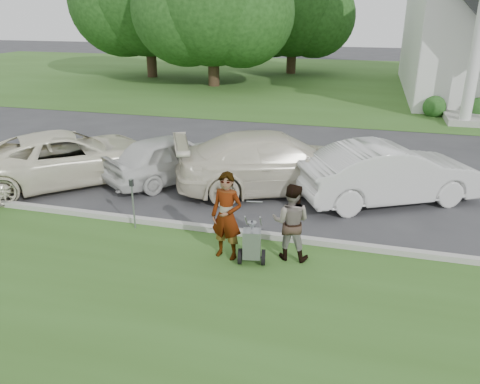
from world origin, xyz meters
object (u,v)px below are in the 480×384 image
at_px(tree_left, 212,6).
at_px(striping_cart, 252,245).
at_px(parking_meter_near, 133,198).
at_px(car_c, 276,162).
at_px(person_right, 291,222).
at_px(car_a, 68,157).
at_px(car_b, 173,157).
at_px(person_left, 227,217).
at_px(tree_back, 293,12).
at_px(car_d, 388,173).

xyz_separation_m(tree_left, striping_cart, (8.27, -22.64, -4.66)).
relative_size(parking_meter_near, car_c, 0.22).
bearing_deg(person_right, parking_meter_near, -5.49).
height_order(car_a, car_b, car_a).
height_order(parking_meter_near, car_c, car_c).
bearing_deg(striping_cart, tree_left, 99.69).
distance_m(striping_cart, person_left, 0.78).
bearing_deg(car_a, tree_left, -38.98).
distance_m(person_right, car_a, 7.86).
bearing_deg(car_b, tree_back, -52.15).
height_order(person_right, car_b, person_right).
distance_m(car_c, car_d, 3.13).
bearing_deg(tree_back, person_right, -80.61).
height_order(striping_cart, car_d, car_d).
bearing_deg(tree_back, parking_meter_near, -87.81).
distance_m(tree_left, striping_cart, 24.55).
bearing_deg(striping_cart, car_a, 142.33).
xyz_separation_m(person_left, parking_meter_near, (-2.55, 0.75, -0.14)).
height_order(car_b, car_d, car_d).
xyz_separation_m(tree_left, car_c, (7.89, -18.26, -4.27)).
xyz_separation_m(striping_cart, car_d, (2.76, 4.30, 0.37)).
bearing_deg(car_c, parking_meter_near, 116.90).
bearing_deg(person_right, car_d, -116.87).
bearing_deg(tree_left, tree_back, 63.43).
bearing_deg(tree_left, parking_meter_near, -76.70).
xyz_separation_m(tree_left, person_left, (7.69, -22.50, -4.16)).
bearing_deg(car_a, tree_back, -48.86).
height_order(striping_cart, parking_meter_near, parking_meter_near).
height_order(tree_left, car_c, tree_left).
height_order(striping_cart, car_b, car_b).
distance_m(striping_cart, car_a, 7.39).
height_order(tree_back, person_right, tree_back).
bearing_deg(striping_cart, car_d, 46.94).
xyz_separation_m(tree_back, car_b, (0.70, -26.26, -4.00)).
bearing_deg(car_b, striping_cart, 165.48).
distance_m(tree_left, parking_meter_near, 22.76).
bearing_deg(striping_cart, car_c, 84.53).
distance_m(tree_left, tree_back, 8.95).
height_order(person_right, car_d, person_right).
xyz_separation_m(tree_back, parking_meter_near, (1.14, -29.75, -3.92)).
xyz_separation_m(striping_cart, car_a, (-6.56, 3.39, 0.33)).
distance_m(car_a, car_b, 3.16).
xyz_separation_m(tree_left, tree_back, (4.00, 8.00, -0.38)).
relative_size(car_c, car_d, 1.17).
xyz_separation_m(person_right, car_c, (-1.10, 3.93, 0.00)).
bearing_deg(car_a, person_right, -156.01).
bearing_deg(person_left, tree_back, 107.08).
bearing_deg(tree_back, car_b, -88.47).
height_order(tree_back, car_c, tree_back).
xyz_separation_m(person_left, car_c, (0.20, 4.24, -0.11)).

